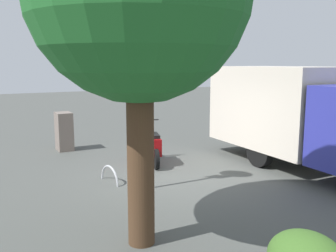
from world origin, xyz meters
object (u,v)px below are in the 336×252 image
object	(u,v)px
utility_cabinet	(64,131)
bike_rack_hoop	(110,182)
motorcycle	(153,146)
stop_sign	(149,94)
box_truck_near	(304,112)

from	to	relation	value
utility_cabinet	bike_rack_hoop	xyz separation A→B (m)	(-3.98, -0.16, -0.63)
motorcycle	stop_sign	distance (m)	2.72
box_truck_near	stop_sign	world-z (taller)	stop_sign
box_truck_near	stop_sign	xyz separation A→B (m)	(0.38, 4.42, 0.62)
box_truck_near	stop_sign	distance (m)	4.48
motorcycle	utility_cabinet	xyz separation A→B (m)	(2.91, 1.84, 0.11)
box_truck_near	bike_rack_hoop	world-z (taller)	box_truck_near
utility_cabinet	bike_rack_hoop	world-z (taller)	utility_cabinet
motorcycle	bike_rack_hoop	xyz separation A→B (m)	(-1.08, 1.68, -0.52)
bike_rack_hoop	utility_cabinet	bearing A→B (deg)	2.33
motorcycle	bike_rack_hoop	distance (m)	2.06
utility_cabinet	bike_rack_hoop	size ratio (longest dim) A/B	1.48
box_truck_near	motorcycle	bearing A→B (deg)	-122.49
box_truck_near	bike_rack_hoop	distance (m)	5.47
utility_cabinet	bike_rack_hoop	bearing A→B (deg)	-177.67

